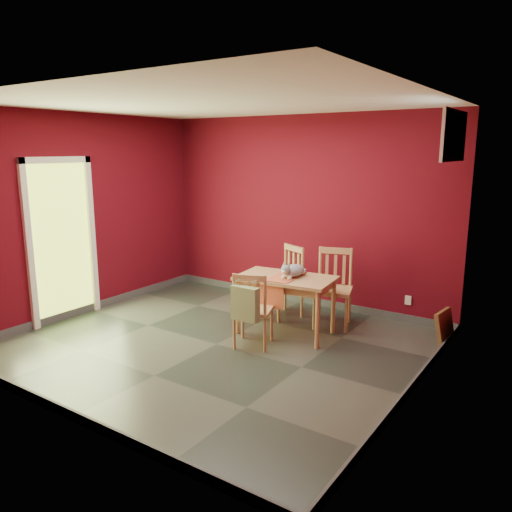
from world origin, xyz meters
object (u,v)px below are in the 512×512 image
Objects in this scene: chair_far_right at (333,287)px; chair_near at (252,309)px; tote_bag at (245,304)px; chair_far_left at (285,281)px; cat at (294,268)px; picture_frame at (445,328)px; dining_table at (286,284)px.

chair_far_right is 1.25m from chair_near.
chair_far_right is at bearing 69.00° from chair_near.
chair_near is 0.24m from tote_bag.
chair_far_left is at bearing 102.54° from chair_near.
cat reaches higher than picture_frame.
chair_far_right reaches higher than dining_table.
chair_far_right reaches higher than chair_near.
tote_bag is 1.06× the size of cat.
dining_table is at bearing 85.97° from tote_bag.
cat is 1.87m from picture_frame.
chair_far_left is 0.77m from cat.
cat is (0.08, 0.05, 0.20)m from dining_table.
chair_near is at bearing -111.00° from chair_far_right.
dining_table is 1.91m from picture_frame.
chair_far_left is 1.18m from chair_near.
cat reaches higher than dining_table.
picture_frame is (1.63, 0.68, -0.62)m from cat.
cat is at bearing 73.52° from chair_near.
chair_far_right is (0.71, 0.02, 0.02)m from chair_far_left.
dining_table is 0.70m from chair_far_left.
cat is 1.03× the size of picture_frame.
picture_frame is at bearing 3.94° from chair_far_left.
chair_far_left reaches higher than picture_frame.
chair_far_left is 1.08× the size of chair_near.
chair_far_right reaches higher than picture_frame.
dining_table is 0.71m from chair_far_right.
dining_table is 2.70× the size of tote_bag.
chair_far_left is 0.71m from chair_far_right.
chair_far_left is 2.31× the size of picture_frame.
dining_table is 1.38× the size of chair_near.
chair_near is (-0.45, -1.17, -0.05)m from chair_far_right.
chair_far_left reaches higher than dining_table.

